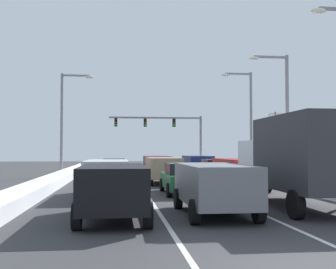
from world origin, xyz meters
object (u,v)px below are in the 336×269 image
suv_red_right_lane_second (240,171)px  suv_black_left_lane_nearest (113,187)px  sedan_charcoal_right_lane_third (216,170)px  street_lamp_left_mid (66,115)px  sedan_red_left_lane_fourth (114,168)px  suv_gray_center_lane_nearest (214,184)px  sedan_green_center_lane_second (183,178)px  box_truck_right_lane_nearest (297,157)px  roadside_sign_right (286,129)px  suv_silver_left_lane_second (107,174)px  street_lamp_right_far (247,114)px  sedan_white_left_lane_third (115,173)px  suv_maroon_center_lane_fourth (157,164)px  suv_tan_center_lane_third (163,168)px  suv_navy_right_lane_fourth (197,163)px  street_lamp_right_mid (282,107)px  traffic_light_gantry (169,128)px

suv_red_right_lane_second → suv_black_left_lane_nearest: same height
sedan_charcoal_right_lane_third → street_lamp_left_mid: 13.04m
sedan_red_left_lane_fourth → suv_gray_center_lane_nearest: bearing=-79.7°
sedan_green_center_lane_second → box_truck_right_lane_nearest: bearing=-58.9°
roadside_sign_right → suv_silver_left_lane_second: bearing=-134.1°
street_lamp_right_far → roadside_sign_right: street_lamp_right_far is taller
sedan_white_left_lane_third → street_lamp_left_mid: street_lamp_left_mid is taller
box_truck_right_lane_nearest → suv_maroon_center_lane_fourth: 19.58m
box_truck_right_lane_nearest → suv_tan_center_lane_third: box_truck_right_lane_nearest is taller
sedan_green_center_lane_second → roadside_sign_right: roadside_sign_right is taller
suv_silver_left_lane_second → sedan_white_left_lane_third: bearing=87.1°
suv_red_right_lane_second → roadside_sign_right: (8.05, 13.20, 3.00)m
suv_tan_center_lane_third → street_lamp_left_mid: 11.10m
suv_gray_center_lane_nearest → suv_black_left_lane_nearest: same height
suv_navy_right_lane_fourth → sedan_green_center_lane_second: size_ratio=1.09×
street_lamp_right_far → suv_tan_center_lane_third: bearing=-136.7°
suv_gray_center_lane_nearest → suv_maroon_center_lane_fourth: size_ratio=1.00×
suv_maroon_center_lane_fourth → sedan_white_left_lane_third: size_ratio=1.09×
suv_red_right_lane_second → street_lamp_left_mid: size_ratio=0.59×
sedan_green_center_lane_second → street_lamp_right_mid: (7.24, 5.41, 4.19)m
sedan_charcoal_right_lane_third → suv_gray_center_lane_nearest: (-3.59, -15.28, 0.25)m
suv_gray_center_lane_nearest → street_lamp_right_far: size_ratio=0.56×
suv_gray_center_lane_nearest → traffic_light_gantry: traffic_light_gantry is taller
suv_maroon_center_lane_fourth → suv_black_left_lane_nearest: 21.28m
suv_maroon_center_lane_fourth → street_lamp_right_far: size_ratio=0.56×
suv_red_right_lane_second → roadside_sign_right: roadside_sign_right is taller
suv_red_right_lane_second → sedan_charcoal_right_lane_third: (0.17, 6.51, -0.25)m
suv_navy_right_lane_fourth → roadside_sign_right: (7.90, -0.07, 3.00)m
suv_red_right_lane_second → sedan_green_center_lane_second: bearing=-151.8°
sedan_charcoal_right_lane_third → suv_maroon_center_lane_fourth: (-3.63, 5.26, 0.25)m
suv_maroon_center_lane_fourth → sedan_white_left_lane_third: (-3.32, -8.08, -0.25)m
suv_navy_right_lane_fourth → traffic_light_gantry: traffic_light_gantry is taller
street_lamp_left_mid → suv_red_right_lane_second: bearing=-48.8°
sedan_green_center_lane_second → street_lamp_right_far: street_lamp_right_far is taller
sedan_red_left_lane_fourth → street_lamp_right_mid: size_ratio=0.54×
suv_silver_left_lane_second → traffic_light_gantry: size_ratio=0.45×
box_truck_right_lane_nearest → street_lamp_right_mid: size_ratio=0.87×
suv_gray_center_lane_nearest → sedan_white_left_lane_third: bearing=105.1°
sedan_charcoal_right_lane_third → suv_tan_center_lane_third: size_ratio=0.92×
suv_tan_center_lane_third → suv_black_left_lane_nearest: same height
suv_black_left_lane_nearest → sedan_white_left_lane_third: bearing=90.4°
box_truck_right_lane_nearest → suv_black_left_lane_nearest: (-6.74, -1.79, -0.88)m
sedan_red_left_lane_fourth → roadside_sign_right: roadside_sign_right is taller
suv_black_left_lane_nearest → sedan_red_left_lane_fourth: 19.59m
suv_black_left_lane_nearest → street_lamp_right_far: size_ratio=0.56×
sedan_green_center_lane_second → suv_navy_right_lane_fourth: bearing=76.8°
suv_gray_center_lane_nearest → suv_silver_left_lane_second: (-3.68, 6.35, 0.00)m
suv_gray_center_lane_nearest → suv_silver_left_lane_second: 7.34m
box_truck_right_lane_nearest → suv_navy_right_lane_fourth: (0.11, 20.74, -0.88)m
sedan_green_center_lane_second → suv_maroon_center_lane_fourth: suv_maroon_center_lane_fourth is taller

